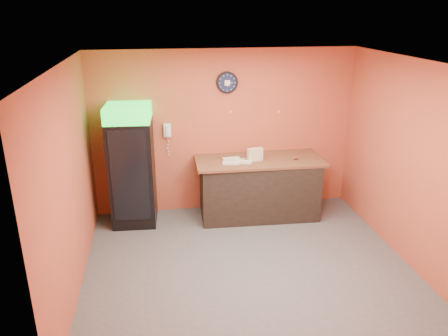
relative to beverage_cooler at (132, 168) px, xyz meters
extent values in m
plane|color=#47474C|center=(1.58, -1.61, -0.98)|extent=(4.50, 4.50, 0.00)
cube|color=#C14F36|center=(1.58, 0.39, 0.42)|extent=(4.50, 0.02, 2.80)
cube|color=#C14F36|center=(-0.67, -1.61, 0.42)|extent=(0.02, 4.00, 2.80)
cube|color=#C14F36|center=(3.83, -1.61, 0.42)|extent=(0.02, 4.00, 2.80)
cube|color=white|center=(1.58, -1.61, 1.82)|extent=(4.50, 4.00, 0.02)
cube|color=black|center=(0.00, 0.04, -0.10)|extent=(0.74, 0.74, 1.75)
cube|color=#1AE132|center=(0.00, 0.04, 0.90)|extent=(0.74, 0.74, 0.25)
cube|color=black|center=(0.02, -0.31, -0.03)|extent=(0.58, 0.06, 1.50)
cube|color=black|center=(2.10, -0.04, -0.49)|extent=(2.00, 0.95, 0.98)
cylinder|color=black|center=(1.62, 0.37, 1.27)|extent=(0.36, 0.05, 0.36)
cylinder|color=#0F1433|center=(1.62, 0.34, 1.27)|extent=(0.31, 0.01, 0.31)
cube|color=white|center=(1.62, 0.33, 1.27)|extent=(0.09, 0.00, 0.09)
cube|color=white|center=(0.60, 0.35, 0.51)|extent=(0.12, 0.07, 0.22)
cube|color=white|center=(0.60, 0.30, 0.51)|extent=(0.05, 0.04, 0.18)
cube|color=brown|center=(2.10, -0.04, 0.03)|extent=(2.16, 0.96, 0.04)
cube|color=beige|center=(2.01, -0.10, 0.07)|extent=(0.27, 0.13, 0.05)
cube|color=beige|center=(2.01, -0.10, 0.13)|extent=(0.27, 0.13, 0.05)
cube|color=beige|center=(2.01, -0.10, 0.18)|extent=(0.27, 0.13, 0.05)
cube|color=beige|center=(2.01, -0.10, 0.23)|extent=(0.27, 0.13, 0.05)
cube|color=silver|center=(1.59, -0.20, 0.07)|extent=(0.28, 0.15, 0.04)
cube|color=silver|center=(1.80, -0.18, 0.07)|extent=(0.29, 0.18, 0.04)
cube|color=silver|center=(1.63, -0.02, 0.07)|extent=(0.30, 0.14, 0.04)
cylinder|color=silver|center=(1.92, -0.01, 0.07)|extent=(0.06, 0.06, 0.06)
camera|label=1|loc=(0.40, -6.77, 2.45)|focal=35.00mm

